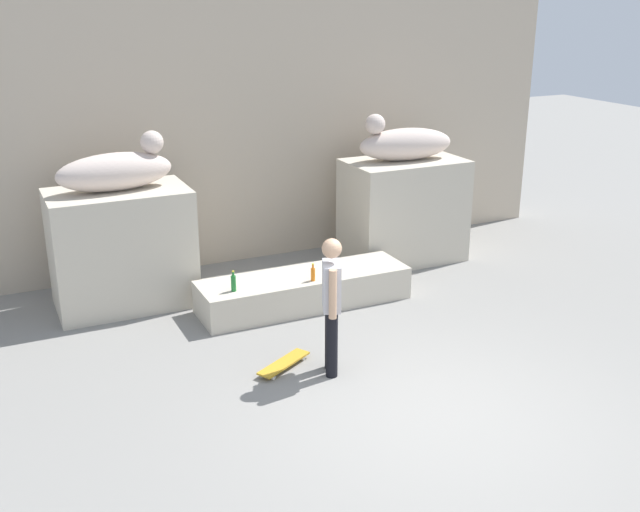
{
  "coord_description": "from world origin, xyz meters",
  "views": [
    {
      "loc": [
        -4.07,
        -5.9,
        4.28
      ],
      "look_at": [
        -0.21,
        2.3,
        1.1
      ],
      "focal_mm": 42.32,
      "sensor_mm": 36.0,
      "label": 1
    }
  ],
  "objects": [
    {
      "name": "pedestal_right",
      "position": [
        2.32,
        4.42,
        0.85
      ],
      "size": [
        1.92,
        1.16,
        1.7
      ],
      "primitive_type": "cube",
      "color": "beige",
      "rests_on": "ground_plane"
    },
    {
      "name": "bottle_orange",
      "position": [
        0.01,
        3.01,
        0.57
      ],
      "size": [
        0.06,
        0.06,
        0.25
      ],
      "color": "orange",
      "rests_on": "ledge_block"
    },
    {
      "name": "pedestal_left",
      "position": [
        -2.32,
        4.42,
        0.85
      ],
      "size": [
        1.92,
        1.16,
        1.7
      ],
      "primitive_type": "cube",
      "color": "beige",
      "rests_on": "ground_plane"
    },
    {
      "name": "ledge_block",
      "position": [
        0.0,
        3.29,
        0.24
      ],
      "size": [
        3.06,
        0.87,
        0.47
      ],
      "primitive_type": "cube",
      "color": "beige",
      "rests_on": "ground_plane"
    },
    {
      "name": "skater",
      "position": [
        -0.54,
        1.3,
        0.92
      ],
      "size": [
        0.32,
        0.51,
        1.67
      ],
      "rotation": [
        0.0,
        0.0,
        4.32
      ],
      "color": "black",
      "rests_on": "ground_plane"
    },
    {
      "name": "statue_reclining_left",
      "position": [
        -2.28,
        4.43,
        1.98
      ],
      "size": [
        1.64,
        0.7,
        0.78
      ],
      "rotation": [
        0.0,
        0.0,
        0.09
      ],
      "color": "beige",
      "rests_on": "pedestal_left"
    },
    {
      "name": "ground_plane",
      "position": [
        0.0,
        0.0,
        0.0
      ],
      "size": [
        40.0,
        40.0,
        0.0
      ],
      "primitive_type": "plane",
      "color": "gray"
    },
    {
      "name": "facade_wall",
      "position": [
        0.0,
        5.84,
        3.07
      ],
      "size": [
        11.45,
        0.6,
        6.14
      ],
      "primitive_type": "cube",
      "color": "#BFAE98",
      "rests_on": "ground_plane"
    },
    {
      "name": "skateboard",
      "position": [
        -1.01,
        1.62,
        0.06
      ],
      "size": [
        0.79,
        0.57,
        0.08
      ],
      "rotation": [
        0.0,
        0.0,
        3.67
      ],
      "color": "gold",
      "rests_on": "ground_plane"
    },
    {
      "name": "bottle_green",
      "position": [
        -1.11,
        3.12,
        0.59
      ],
      "size": [
        0.07,
        0.07,
        0.29
      ],
      "color": "#1E722D",
      "rests_on": "ledge_block"
    },
    {
      "name": "statue_reclining_right",
      "position": [
        2.28,
        4.43,
        1.98
      ],
      "size": [
        1.64,
        0.7,
        0.78
      ],
      "rotation": [
        0.0,
        0.0,
        3.05
      ],
      "color": "beige",
      "rests_on": "pedestal_right"
    }
  ]
}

